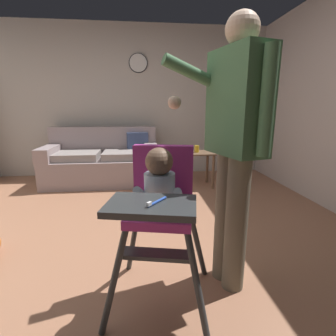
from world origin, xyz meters
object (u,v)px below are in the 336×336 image
(couch, at_px, (103,161))
(side_table, at_px, (199,161))
(high_chair, at_px, (160,198))
(sippy_cup, at_px, (197,149))
(wall_clock, at_px, (138,63))
(adult_standing, at_px, (235,144))

(couch, xyz_separation_m, side_table, (1.47, -0.39, 0.05))
(high_chair, distance_m, sippy_cup, 2.40)
(couch, distance_m, sippy_cup, 1.49)
(wall_clock, bearing_deg, sippy_cup, -46.13)
(couch, height_order, wall_clock, wall_clock)
(sippy_cup, bearing_deg, wall_clock, 133.87)
(high_chair, bearing_deg, sippy_cup, 174.78)
(couch, relative_size, adult_standing, 1.03)
(adult_standing, bearing_deg, side_table, -112.95)
(couch, distance_m, wall_clock, 1.73)
(side_table, xyz_separation_m, sippy_cup, (-0.05, 0.00, 0.19))
(side_table, bearing_deg, couch, 165.16)
(adult_standing, bearing_deg, sippy_cup, -111.74)
(high_chair, xyz_separation_m, sippy_cup, (0.72, 2.29, -0.10))
(side_table, bearing_deg, high_chair, -108.43)
(couch, height_order, sippy_cup, couch)
(high_chair, distance_m, wall_clock, 3.39)
(couch, xyz_separation_m, high_chair, (0.71, -2.68, 0.34))
(adult_standing, relative_size, wall_clock, 5.40)
(high_chair, bearing_deg, side_table, 173.73)
(couch, height_order, side_table, couch)
(couch, distance_m, side_table, 1.52)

